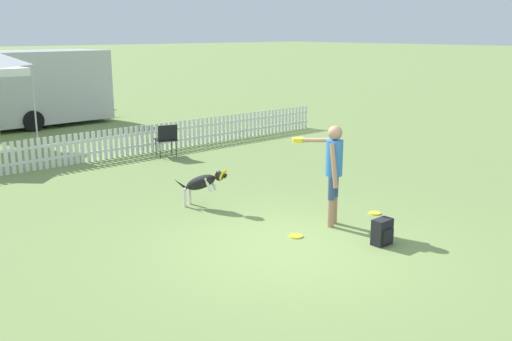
{
  "coord_description": "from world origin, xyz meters",
  "views": [
    {
      "loc": [
        -5.79,
        -5.78,
        3.19
      ],
      "look_at": [
        0.6,
        1.5,
        0.81
      ],
      "focal_mm": 40.0,
      "sensor_mm": 36.0,
      "label": 1
    }
  ],
  "objects_px": {
    "frisbee_near_dog": "(375,213)",
    "equipment_trailer": "(34,87)",
    "leaping_dog": "(203,182)",
    "backpack_on_grass": "(382,232)",
    "folding_chair_blue_left": "(167,137)",
    "frisbee_near_handler": "(296,236)",
    "handler_person": "(332,163)"
  },
  "relations": [
    {
      "from": "frisbee_near_dog",
      "to": "equipment_trailer",
      "type": "xyz_separation_m",
      "value": [
        -0.82,
        13.81,
        1.32
      ]
    },
    {
      "from": "leaping_dog",
      "to": "backpack_on_grass",
      "type": "bearing_deg",
      "value": 80.44
    },
    {
      "from": "frisbee_near_dog",
      "to": "folding_chair_blue_left",
      "type": "height_order",
      "value": "folding_chair_blue_left"
    },
    {
      "from": "leaping_dog",
      "to": "frisbee_near_handler",
      "type": "height_order",
      "value": "leaping_dog"
    },
    {
      "from": "leaping_dog",
      "to": "equipment_trailer",
      "type": "relative_size",
      "value": 0.19
    },
    {
      "from": "frisbee_near_handler",
      "to": "handler_person",
      "type": "bearing_deg",
      "value": 2.83
    },
    {
      "from": "leaping_dog",
      "to": "equipment_trailer",
      "type": "distance_m",
      "value": 11.58
    },
    {
      "from": "handler_person",
      "to": "frisbee_near_handler",
      "type": "relative_size",
      "value": 7.83
    },
    {
      "from": "frisbee_near_dog",
      "to": "equipment_trailer",
      "type": "distance_m",
      "value": 13.9
    },
    {
      "from": "equipment_trailer",
      "to": "leaping_dog",
      "type": "bearing_deg",
      "value": -98.48
    },
    {
      "from": "leaping_dog",
      "to": "folding_chair_blue_left",
      "type": "relative_size",
      "value": 1.23
    },
    {
      "from": "frisbee_near_handler",
      "to": "backpack_on_grass",
      "type": "height_order",
      "value": "backpack_on_grass"
    },
    {
      "from": "handler_person",
      "to": "leaping_dog",
      "type": "xyz_separation_m",
      "value": [
        -1.05,
        2.19,
        -0.58
      ]
    },
    {
      "from": "handler_person",
      "to": "frisbee_near_dog",
      "type": "bearing_deg",
      "value": -33.44
    },
    {
      "from": "backpack_on_grass",
      "to": "equipment_trailer",
      "type": "bearing_deg",
      "value": 88.75
    },
    {
      "from": "frisbee_near_handler",
      "to": "folding_chair_blue_left",
      "type": "xyz_separation_m",
      "value": [
        1.69,
        6.4,
        0.5
      ]
    },
    {
      "from": "frisbee_near_handler",
      "to": "folding_chair_blue_left",
      "type": "distance_m",
      "value": 6.64
    },
    {
      "from": "frisbee_near_dog",
      "to": "folding_chair_blue_left",
      "type": "relative_size",
      "value": 0.25
    },
    {
      "from": "backpack_on_grass",
      "to": "folding_chair_blue_left",
      "type": "distance_m",
      "value": 7.57
    },
    {
      "from": "handler_person",
      "to": "leaping_dog",
      "type": "bearing_deg",
      "value": 90.21
    },
    {
      "from": "handler_person",
      "to": "backpack_on_grass",
      "type": "relative_size",
      "value": 4.18
    },
    {
      "from": "equipment_trailer",
      "to": "frisbee_near_handler",
      "type": "bearing_deg",
      "value": -96.64
    },
    {
      "from": "leaping_dog",
      "to": "equipment_trailer",
      "type": "bearing_deg",
      "value": -121.79
    },
    {
      "from": "leaping_dog",
      "to": "frisbee_near_dog",
      "type": "height_order",
      "value": "leaping_dog"
    },
    {
      "from": "handler_person",
      "to": "folding_chair_blue_left",
      "type": "bearing_deg",
      "value": 57.09
    },
    {
      "from": "folding_chair_blue_left",
      "to": "backpack_on_grass",
      "type": "bearing_deg",
      "value": 99.89
    },
    {
      "from": "handler_person",
      "to": "equipment_trailer",
      "type": "relative_size",
      "value": 0.3
    },
    {
      "from": "leaping_dog",
      "to": "backpack_on_grass",
      "type": "relative_size",
      "value": 2.6
    },
    {
      "from": "leaping_dog",
      "to": "frisbee_near_dog",
      "type": "relative_size",
      "value": 4.88
    },
    {
      "from": "leaping_dog",
      "to": "folding_chair_blue_left",
      "type": "distance_m",
      "value": 4.57
    },
    {
      "from": "backpack_on_grass",
      "to": "equipment_trailer",
      "type": "relative_size",
      "value": 0.07
    },
    {
      "from": "folding_chair_blue_left",
      "to": "equipment_trailer",
      "type": "distance_m",
      "value": 7.38
    }
  ]
}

